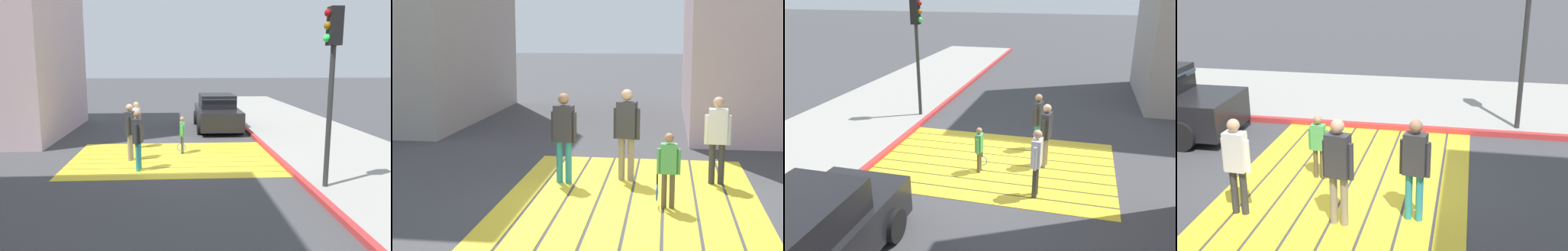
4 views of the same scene
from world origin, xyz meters
TOP-DOWN VIEW (x-y plane):
  - ground_plane at (0.00, 0.00)m, footprint 120.00×120.00m
  - crosswalk_stripes at (0.00, -0.00)m, footprint 6.40×4.35m
  - pedestrian_adult_lead at (1.34, 0.17)m, footprint 0.29×0.51m
  - pedestrian_adult_trailing at (1.30, -1.53)m, footprint 0.23×0.49m
  - pedestrian_adult_side at (0.98, 1.31)m, footprint 0.28×0.50m
  - pedestrian_child_with_racket at (-0.29, -0.62)m, footprint 0.28×0.38m

SIDE VIEW (x-z plane):
  - ground_plane at x=0.00m, z-range 0.00..0.00m
  - crosswalk_stripes at x=0.00m, z-range 0.00..0.01m
  - pedestrian_child_with_racket at x=-0.29m, z-range 0.07..1.33m
  - pedestrian_adult_trailing at x=1.30m, z-range 0.14..1.80m
  - pedestrian_adult_side at x=0.98m, z-range 0.14..1.86m
  - pedestrian_adult_lead at x=1.34m, z-range 0.15..1.92m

